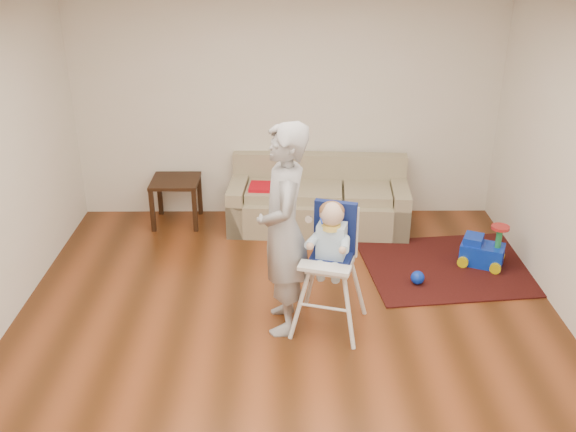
{
  "coord_description": "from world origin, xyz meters",
  "views": [
    {
      "loc": [
        -0.04,
        -4.61,
        3.28
      ],
      "look_at": [
        0.0,
        0.4,
        1.0
      ],
      "focal_mm": 40.0,
      "sensor_mm": 36.0,
      "label": 1
    }
  ],
  "objects_px": {
    "high_chair": "(330,269)",
    "side_table": "(177,201)",
    "adult": "(284,230)",
    "sofa": "(318,195)",
    "ride_on_toy": "(483,244)",
    "toy_ball": "(418,278)"
  },
  "relations": [
    {
      "from": "high_chair",
      "to": "side_table",
      "type": "bearing_deg",
      "value": 143.24
    },
    {
      "from": "high_chair",
      "to": "adult",
      "type": "bearing_deg",
      "value": -168.23
    },
    {
      "from": "sofa",
      "to": "ride_on_toy",
      "type": "relative_size",
      "value": 4.5
    },
    {
      "from": "side_table",
      "to": "sofa",
      "type": "bearing_deg",
      "value": -4.45
    },
    {
      "from": "side_table",
      "to": "ride_on_toy",
      "type": "bearing_deg",
      "value": -18.09
    },
    {
      "from": "side_table",
      "to": "adult",
      "type": "bearing_deg",
      "value": -59.67
    },
    {
      "from": "toy_ball",
      "to": "adult",
      "type": "height_order",
      "value": "adult"
    },
    {
      "from": "sofa",
      "to": "adult",
      "type": "bearing_deg",
      "value": -97.14
    },
    {
      "from": "sofa",
      "to": "side_table",
      "type": "relative_size",
      "value": 3.85
    },
    {
      "from": "high_chair",
      "to": "adult",
      "type": "relative_size",
      "value": 0.65
    },
    {
      "from": "toy_ball",
      "to": "high_chair",
      "type": "bearing_deg",
      "value": -142.92
    },
    {
      "from": "ride_on_toy",
      "to": "adult",
      "type": "distance_m",
      "value": 2.45
    },
    {
      "from": "ride_on_toy",
      "to": "adult",
      "type": "xyz_separation_m",
      "value": [
        -2.08,
        -1.08,
        0.69
      ]
    },
    {
      "from": "toy_ball",
      "to": "side_table",
      "type": "bearing_deg",
      "value": 149.98
    },
    {
      "from": "ride_on_toy",
      "to": "toy_ball",
      "type": "xyz_separation_m",
      "value": [
        -0.75,
        -0.41,
        -0.17
      ]
    },
    {
      "from": "sofa",
      "to": "toy_ball",
      "type": "xyz_separation_m",
      "value": [
        0.92,
        -1.38,
        -0.32
      ]
    },
    {
      "from": "ride_on_toy",
      "to": "adult",
      "type": "bearing_deg",
      "value": -128.07
    },
    {
      "from": "side_table",
      "to": "adult",
      "type": "relative_size",
      "value": 0.29
    },
    {
      "from": "ride_on_toy",
      "to": "high_chair",
      "type": "distance_m",
      "value": 2.04
    },
    {
      "from": "ride_on_toy",
      "to": "toy_ball",
      "type": "relative_size",
      "value": 3.43
    },
    {
      "from": "sofa",
      "to": "high_chair",
      "type": "relative_size",
      "value": 1.75
    },
    {
      "from": "adult",
      "to": "toy_ball",
      "type": "bearing_deg",
      "value": 114.41
    }
  ]
}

